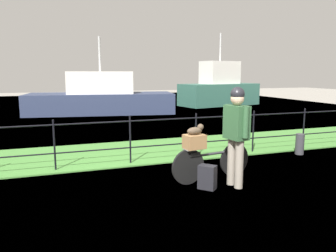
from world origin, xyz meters
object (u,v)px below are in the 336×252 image
object	(u,v)px
terrier_dog	(196,130)
wooden_crate	(194,142)
bicycle_main	(211,162)
moored_boat_far	(219,89)
cyclist_person	(236,128)
mooring_bollard	(300,144)
backpack_on_paving	(207,177)
moored_boat_mid	(101,98)

from	to	relation	value
terrier_dog	wooden_crate	bearing A→B (deg)	-171.60
bicycle_main	moored_boat_far	bearing A→B (deg)	61.19
bicycle_main	cyclist_person	world-z (taller)	cyclist_person
terrier_dog	moored_boat_far	xyz separation A→B (m)	(7.09, 12.34, 0.01)
bicycle_main	mooring_bollard	world-z (taller)	bicycle_main
bicycle_main	moored_boat_far	size ratio (longest dim) A/B	0.32
cyclist_person	mooring_bollard	distance (m)	3.06
bicycle_main	backpack_on_paving	world-z (taller)	bicycle_main
bicycle_main	moored_boat_mid	world-z (taller)	moored_boat_mid
wooden_crate	backpack_on_paving	world-z (taller)	wooden_crate
bicycle_main	mooring_bollard	xyz separation A→B (m)	(2.83, 1.00, -0.09)
mooring_bollard	moored_boat_mid	distance (m)	10.18
cyclist_person	mooring_bollard	xyz separation A→B (m)	(2.60, 1.42, -0.76)
mooring_bollard	terrier_dog	bearing A→B (deg)	-161.67
terrier_dog	cyclist_person	xyz separation A→B (m)	(0.57, -0.37, 0.06)
moored_boat_far	mooring_bollard	bearing A→B (deg)	-109.18
bicycle_main	wooden_crate	world-z (taller)	wooden_crate
backpack_on_paving	mooring_bollard	world-z (taller)	mooring_bollard
mooring_bollard	bicycle_main	bearing A→B (deg)	-160.56
moored_boat_far	cyclist_person	bearing A→B (deg)	-117.17
moored_boat_far	moored_boat_mid	bearing A→B (deg)	-166.93
bicycle_main	cyclist_person	xyz separation A→B (m)	(0.23, -0.42, 0.67)
moored_boat_mid	moored_boat_far	xyz separation A→B (m)	(7.21, 1.67, 0.23)
mooring_bollard	moored_boat_far	world-z (taller)	moored_boat_far
wooden_crate	moored_boat_mid	bearing A→B (deg)	90.47
terrier_dog	mooring_bollard	xyz separation A→B (m)	(3.17, 1.05, -0.70)
wooden_crate	mooring_bollard	world-z (taller)	wooden_crate
bicycle_main	cyclist_person	size ratio (longest dim) A/B	0.96
wooden_crate	bicycle_main	bearing A→B (deg)	8.40
bicycle_main	wooden_crate	size ratio (longest dim) A/B	4.68
bicycle_main	backpack_on_paving	bearing A→B (deg)	-124.64
mooring_bollard	backpack_on_paving	bearing A→B (deg)	-155.96
bicycle_main	wooden_crate	distance (m)	0.55
mooring_bollard	cyclist_person	bearing A→B (deg)	-151.35
wooden_crate	moored_boat_mid	distance (m)	10.67
terrier_dog	moored_boat_far	size ratio (longest dim) A/B	0.06
backpack_on_paving	bicycle_main	bearing A→B (deg)	102.78
wooden_crate	moored_boat_far	distance (m)	14.25
terrier_dog	mooring_bollard	world-z (taller)	terrier_dog
bicycle_main	moored_boat_far	distance (m)	14.04
cyclist_person	moored_boat_mid	bearing A→B (deg)	93.52
bicycle_main	moored_boat_mid	bearing A→B (deg)	92.40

